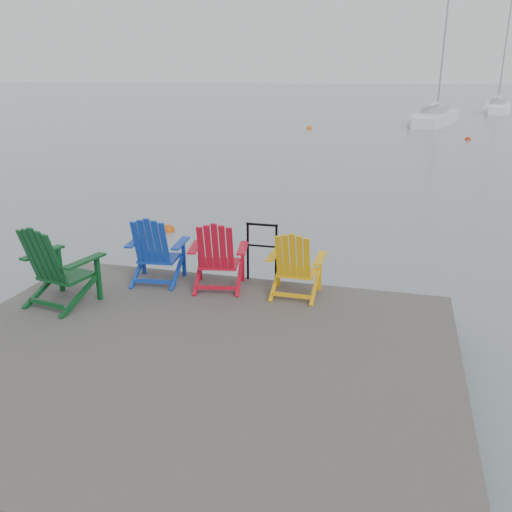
% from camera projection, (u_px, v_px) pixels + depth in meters
% --- Properties ---
extents(ground, '(400.00, 400.00, 0.00)m').
position_uv_depth(ground, '(188.00, 392.00, 6.26)').
color(ground, slate).
rests_on(ground, ground).
extents(dock, '(6.00, 5.00, 1.40)m').
position_uv_depth(dock, '(187.00, 366.00, 6.15)').
color(dock, '#2A2725').
rests_on(dock, ground).
extents(handrail, '(0.48, 0.04, 0.90)m').
position_uv_depth(handrail, '(262.00, 247.00, 8.11)').
color(handrail, black).
rests_on(handrail, dock).
extents(chair_green, '(1.03, 0.97, 1.14)m').
position_uv_depth(chair_green, '(57.00, 265.00, 7.23)').
color(chair_green, '#0B3C1A').
rests_on(chair_green, dock).
extents(chair_blue, '(0.90, 0.84, 1.04)m').
position_uv_depth(chair_blue, '(156.00, 249.00, 8.04)').
color(chair_blue, '#0F35A3').
rests_on(chair_blue, dock).
extents(chair_red, '(0.93, 0.88, 1.04)m').
position_uv_depth(chair_red, '(218.00, 255.00, 7.80)').
color(chair_red, '#B70D22').
rests_on(chair_red, dock).
extents(chair_yellow, '(0.78, 0.72, 0.97)m').
position_uv_depth(chair_yellow, '(295.00, 263.00, 7.54)').
color(chair_yellow, '#E4A10C').
rests_on(chair_yellow, dock).
extents(sailboat_near, '(3.95, 8.98, 11.98)m').
position_uv_depth(sailboat_near, '(435.00, 118.00, 39.81)').
color(sailboat_near, white).
rests_on(sailboat_near, ground).
extents(sailboat_mid, '(3.17, 8.27, 11.17)m').
position_uv_depth(sailboat_mid, '(497.00, 108.00, 51.29)').
color(sailboat_mid, white).
rests_on(sailboat_mid, ground).
extents(buoy_a, '(0.31, 0.31, 0.31)m').
position_uv_depth(buoy_a, '(168.00, 231.00, 12.68)').
color(buoy_a, '#BD450B').
rests_on(buoy_a, ground).
extents(buoy_b, '(0.40, 0.40, 0.40)m').
position_uv_depth(buoy_b, '(309.00, 129.00, 36.03)').
color(buoy_b, '#E1500D').
rests_on(buoy_b, ground).
extents(buoy_c, '(0.35, 0.35, 0.35)m').
position_uv_depth(buoy_c, '(468.00, 140.00, 30.07)').
color(buoy_c, red).
rests_on(buoy_c, ground).
extents(buoy_d, '(0.39, 0.39, 0.39)m').
position_uv_depth(buoy_d, '(439.00, 128.00, 36.84)').
color(buoy_d, red).
rests_on(buoy_d, ground).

